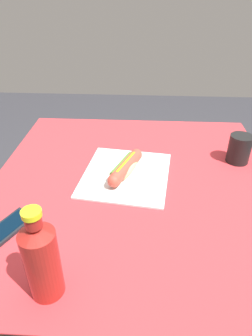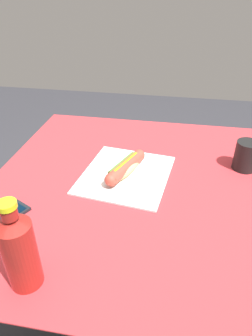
{
  "view_description": "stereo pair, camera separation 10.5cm",
  "coord_description": "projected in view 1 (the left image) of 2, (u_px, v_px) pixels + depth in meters",
  "views": [
    {
      "loc": [
        -0.83,
        -0.02,
        1.33
      ],
      "look_at": [
        0.05,
        0.03,
        0.76
      ],
      "focal_mm": 31.96,
      "sensor_mm": 36.0,
      "label": 1
    },
    {
      "loc": [
        -0.82,
        -0.12,
        1.33
      ],
      "look_at": [
        0.05,
        0.03,
        0.76
      ],
      "focal_mm": 31.96,
      "sensor_mm": 36.0,
      "label": 2
    }
  ],
  "objects": [
    {
      "name": "paper_wrapper",
      "position": [
        126.0,
        174.0,
        1.07
      ],
      "size": [
        0.37,
        0.34,
        0.01
      ],
      "primitive_type": "cube",
      "rotation": [
        0.0,
        0.0,
        -0.13
      ],
      "color": "silver",
      "rests_on": "dining_table"
    },
    {
      "name": "hot_dog",
      "position": [
        126.0,
        167.0,
        1.05
      ],
      "size": [
        0.22,
        0.12,
        0.05
      ],
      "color": "#E5BC75",
      "rests_on": "paper_wrapper"
    },
    {
      "name": "dining_table",
      "position": [
        134.0,
        211.0,
        1.09
      ],
      "size": [
        1.06,
        0.99,
        0.73
      ],
      "color": "brown",
      "rests_on": "ground"
    },
    {
      "name": "soda_bottle",
      "position": [
        42.0,
        259.0,
        0.62
      ],
      "size": [
        0.08,
        0.08,
        0.23
      ],
      "color": "maroon",
      "rests_on": "dining_table"
    },
    {
      "name": "drinking_cup",
      "position": [
        239.0,
        149.0,
        1.12
      ],
      "size": [
        0.08,
        0.08,
        0.11
      ],
      "primitive_type": "cylinder",
      "color": "black",
      "rests_on": "dining_table"
    },
    {
      "name": "cell_phone",
      "position": [
        10.0,
        226.0,
        0.84
      ],
      "size": [
        0.15,
        0.12,
        0.01
      ],
      "color": "black",
      "rests_on": "dining_table"
    },
    {
      "name": "ground_plane",
      "position": [
        132.0,
        307.0,
        1.42
      ],
      "size": [
        6.0,
        6.0,
        0.0
      ],
      "primitive_type": "plane",
      "color": "#2D2D33",
      "rests_on": "ground"
    }
  ]
}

